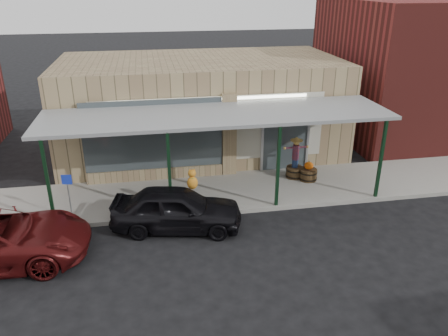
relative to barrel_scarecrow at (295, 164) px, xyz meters
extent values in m
plane|color=black|center=(-3.16, -4.26, -0.72)|extent=(120.00, 120.00, 0.00)
cube|color=gray|center=(-3.16, -0.66, -0.64)|extent=(40.00, 3.20, 0.15)
cube|color=#98845D|center=(-3.16, 3.94, 1.38)|extent=(12.00, 6.00, 4.20)
cube|color=#404A4E|center=(-5.36, 0.79, 1.18)|extent=(5.20, 0.06, 2.80)
cube|color=#404A4E|center=(-0.16, 0.92, 0.78)|extent=(1.80, 0.06, 2.80)
cube|color=#98845D|center=(-2.46, 0.84, 0.98)|extent=(0.55, 0.30, 3.40)
cube|color=#98845D|center=(-5.36, 0.84, -0.37)|extent=(5.20, 0.30, 0.50)
cube|color=#B5B1A0|center=(-3.16, 0.91, 1.28)|extent=(9.00, 0.02, 2.60)
cube|color=white|center=(-3.16, 0.88, 2.48)|extent=(7.50, 0.03, 0.10)
cube|color=slate|center=(-3.16, -0.66, 2.33)|extent=(12.00, 3.00, 0.12)
cube|color=black|center=(-8.66, -2.11, 0.83)|extent=(0.10, 0.10, 2.95)
cube|color=black|center=(-4.96, -2.11, 0.83)|extent=(0.10, 0.10, 2.95)
cube|color=black|center=(-1.36, -2.11, 0.83)|extent=(0.10, 0.10, 2.95)
cube|color=black|center=(2.34, -2.11, 0.83)|extent=(0.10, 0.10, 2.95)
cylinder|color=#4B381E|center=(0.00, 0.00, -0.35)|extent=(0.85, 0.85, 0.43)
cylinder|color=navy|center=(0.00, 0.00, 0.03)|extent=(0.31, 0.31, 0.32)
cylinder|color=maroon|center=(0.00, 0.00, 0.48)|extent=(0.34, 0.34, 0.59)
sphere|color=gold|center=(0.00, 0.00, 0.89)|extent=(0.24, 0.24, 0.24)
cone|color=gold|center=(0.00, 0.00, 1.03)|extent=(0.39, 0.39, 0.15)
cylinder|color=#4B381E|center=(0.44, -0.34, -0.34)|extent=(0.77, 0.77, 0.45)
ellipsoid|color=#D5660D|center=(0.44, -0.34, 0.03)|extent=(0.36, 0.36, 0.29)
cylinder|color=#4C471E|center=(0.44, -0.34, 0.19)|extent=(0.04, 0.04, 0.07)
cylinder|color=gray|center=(-8.16, -1.86, 0.05)|extent=(0.04, 0.04, 1.24)
cube|color=#1B35D0|center=(-8.16, -1.86, 0.84)|extent=(0.32, 0.08, 0.32)
imported|color=black|center=(-4.82, -2.79, -0.02)|extent=(4.30, 2.37, 1.39)
ellipsoid|color=orange|center=(-4.22, -2.00, 0.46)|extent=(0.36, 0.30, 0.46)
sphere|color=orange|center=(-4.22, -1.95, 0.78)|extent=(0.26, 0.26, 0.26)
cylinder|color=#197420|center=(-4.22, -2.00, 0.64)|extent=(0.18, 0.18, 0.02)
camera|label=1|loc=(-5.48, -14.93, 6.58)|focal=35.00mm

